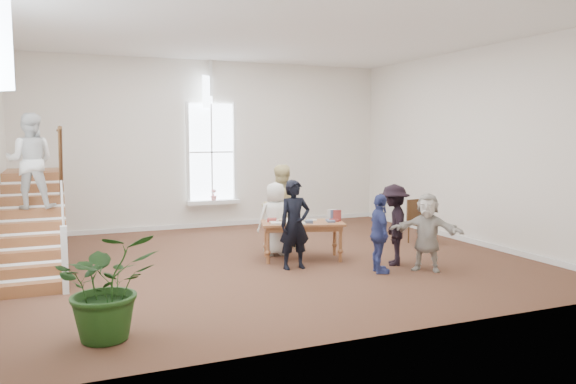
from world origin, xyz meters
name	(u,v)px	position (x,y,z in m)	size (l,w,h in m)	color
ground	(270,260)	(0.00, 0.00, 0.00)	(10.00, 10.00, 0.00)	#4D2B1E
room_shell	(213,213)	(0.00, 4.39, 0.40)	(10.49, 10.00, 10.00)	silver
staircase	(32,185)	(-4.34, 0.75, 1.62)	(1.10, 4.10, 2.92)	brown
library_table	(302,226)	(0.64, -0.15, 0.69)	(1.81, 1.26, 0.83)	brown
police_officer	(295,225)	(0.19, -0.81, 0.84)	(0.62, 0.40, 1.69)	black
elderly_woman	(276,219)	(0.29, 0.44, 0.77)	(0.75, 0.49, 1.54)	silver
person_yellow	(280,207)	(0.59, 0.94, 0.94)	(0.91, 0.71, 1.88)	beige
woman_cluster_a	(380,234)	(1.50, -1.71, 0.73)	(0.85, 0.36, 1.46)	navy
woman_cluster_b	(394,225)	(2.10, -1.26, 0.79)	(1.02, 0.59, 1.58)	black
woman_cluster_c	(427,232)	(2.40, -1.91, 0.73)	(1.35, 0.43, 1.46)	beige
floor_plant	(108,285)	(-3.40, -3.29, 0.68)	(1.23, 1.06, 1.36)	#1A3B12
side_chair	(417,219)	(3.83, 0.38, 0.57)	(0.47, 0.47, 1.02)	#341E0E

